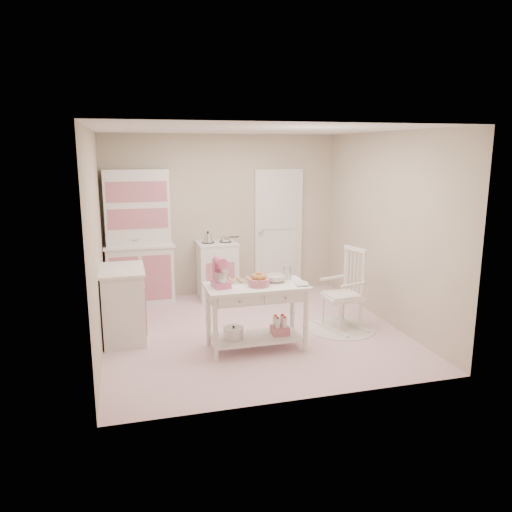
{
  "coord_description": "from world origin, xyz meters",
  "views": [
    {
      "loc": [
        -1.59,
        -6.05,
        2.38
      ],
      "look_at": [
        0.03,
        -0.07,
        1.04
      ],
      "focal_mm": 35.0,
      "sensor_mm": 36.0,
      "label": 1
    }
  ],
  "objects_px": {
    "rocking_chair": "(342,289)",
    "work_table": "(256,317)",
    "hutch": "(139,238)",
    "stove": "(217,270)",
    "stand_mixer": "(221,273)",
    "bread_basket": "(259,282)",
    "base_cabinet": "(124,304)"
  },
  "relations": [
    {
      "from": "hutch",
      "to": "stove",
      "type": "xyz_separation_m",
      "value": [
        1.2,
        -0.05,
        -0.58
      ]
    },
    {
      "from": "stand_mixer",
      "to": "bread_basket",
      "type": "relative_size",
      "value": 1.36
    },
    {
      "from": "bread_basket",
      "to": "rocking_chair",
      "type": "bearing_deg",
      "value": 18.02
    },
    {
      "from": "bread_basket",
      "to": "hutch",
      "type": "bearing_deg",
      "value": 119.18
    },
    {
      "from": "stove",
      "to": "stand_mixer",
      "type": "relative_size",
      "value": 2.71
    },
    {
      "from": "hutch",
      "to": "base_cabinet",
      "type": "bearing_deg",
      "value": -100.33
    },
    {
      "from": "hutch",
      "to": "stand_mixer",
      "type": "distance_m",
      "value": 2.37
    },
    {
      "from": "rocking_chair",
      "to": "stove",
      "type": "bearing_deg",
      "value": 109.98
    },
    {
      "from": "bread_basket",
      "to": "work_table",
      "type": "bearing_deg",
      "value": 111.8
    },
    {
      "from": "stove",
      "to": "rocking_chair",
      "type": "bearing_deg",
      "value": -53.75
    },
    {
      "from": "base_cabinet",
      "to": "stand_mixer",
      "type": "height_order",
      "value": "stand_mixer"
    },
    {
      "from": "rocking_chair",
      "to": "work_table",
      "type": "distance_m",
      "value": 1.34
    },
    {
      "from": "stove",
      "to": "base_cabinet",
      "type": "distance_m",
      "value": 2.05
    },
    {
      "from": "work_table",
      "to": "base_cabinet",
      "type": "bearing_deg",
      "value": 153.76
    },
    {
      "from": "base_cabinet",
      "to": "stove",
      "type": "bearing_deg",
      "value": 44.24
    },
    {
      "from": "rocking_chair",
      "to": "bread_basket",
      "type": "bearing_deg",
      "value": -178.24
    },
    {
      "from": "stand_mixer",
      "to": "rocking_chair",
      "type": "bearing_deg",
      "value": 3.24
    },
    {
      "from": "rocking_chair",
      "to": "bread_basket",
      "type": "xyz_separation_m",
      "value": [
        -1.26,
        -0.41,
        0.3
      ]
    },
    {
      "from": "hutch",
      "to": "rocking_chair",
      "type": "bearing_deg",
      "value": -36.45
    },
    {
      "from": "rocking_chair",
      "to": "stand_mixer",
      "type": "height_order",
      "value": "stand_mixer"
    },
    {
      "from": "rocking_chair",
      "to": "stand_mixer",
      "type": "bearing_deg",
      "value": 175.05
    },
    {
      "from": "hutch",
      "to": "rocking_chair",
      "type": "relative_size",
      "value": 1.89
    },
    {
      "from": "rocking_chair",
      "to": "base_cabinet",
      "type": "bearing_deg",
      "value": 155.79
    },
    {
      "from": "base_cabinet",
      "to": "bread_basket",
      "type": "bearing_deg",
      "value": -27.42
    },
    {
      "from": "rocking_chair",
      "to": "work_table",
      "type": "xyz_separation_m",
      "value": [
        -1.28,
        -0.36,
        -0.15
      ]
    },
    {
      "from": "stand_mixer",
      "to": "work_table",
      "type": "bearing_deg",
      "value": -10.8
    },
    {
      "from": "stove",
      "to": "work_table",
      "type": "height_order",
      "value": "stove"
    },
    {
      "from": "hutch",
      "to": "base_cabinet",
      "type": "relative_size",
      "value": 2.26
    },
    {
      "from": "stove",
      "to": "bread_basket",
      "type": "bearing_deg",
      "value": -88.07
    },
    {
      "from": "stand_mixer",
      "to": "bread_basket",
      "type": "distance_m",
      "value": 0.46
    },
    {
      "from": "rocking_chair",
      "to": "bread_basket",
      "type": "height_order",
      "value": "rocking_chair"
    },
    {
      "from": "hutch",
      "to": "bread_basket",
      "type": "xyz_separation_m",
      "value": [
        1.28,
        -2.28,
        -0.19
      ]
    }
  ]
}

